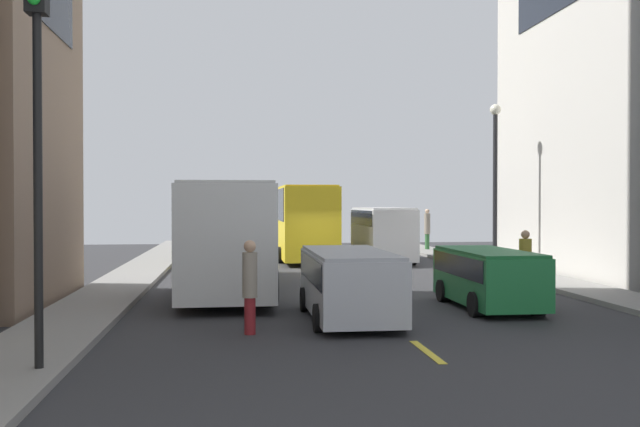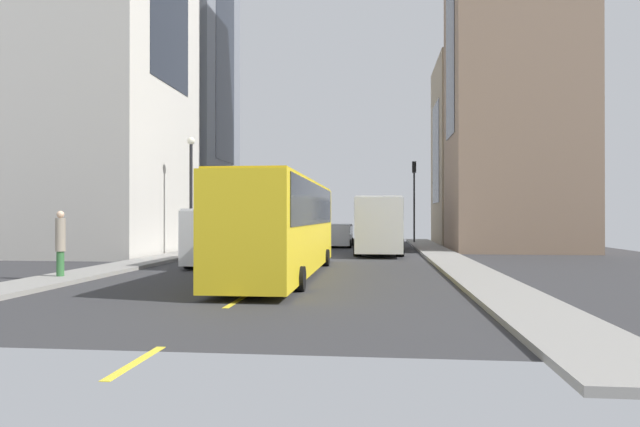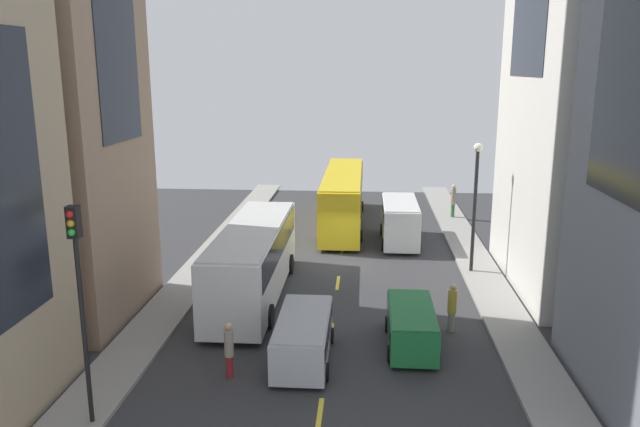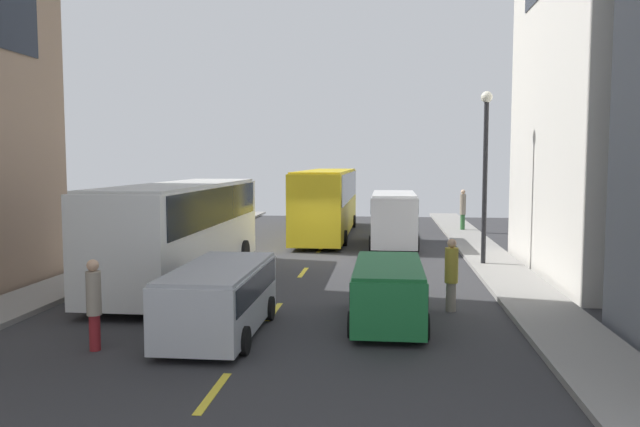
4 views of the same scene
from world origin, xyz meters
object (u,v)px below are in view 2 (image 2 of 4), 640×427
at_px(car_green_1, 282,235).
at_px(pedestrian_waiting_curb, 60,241).
at_px(delivery_van_white, 222,232).
at_px(pedestrian_crossing_mid, 254,233).
at_px(car_silver_0, 339,233).
at_px(traffic_light_near_corner, 414,187).
at_px(pedestrian_walking_far, 371,231).
at_px(city_bus_white, 379,220).
at_px(streetcar_yellow, 284,220).

height_order(car_green_1, pedestrian_waiting_curb, pedestrian_waiting_curb).
bearing_deg(car_green_1, delivery_van_white, 88.86).
xyz_separation_m(car_green_1, pedestrian_crossing_mid, (1.71, 1.52, 0.15)).
bearing_deg(car_silver_0, traffic_light_near_corner, -140.95).
bearing_deg(pedestrian_walking_far, traffic_light_near_corner, -108.16).
xyz_separation_m(car_green_1, pedestrian_waiting_curb, (4.30, 20.78, 0.48)).
bearing_deg(city_bus_white, pedestrian_crossing_mid, -20.73).
bearing_deg(delivery_van_white, pedestrian_waiting_curb, 57.88).
bearing_deg(city_bus_white, pedestrian_walking_far, -85.99).
height_order(pedestrian_crossing_mid, traffic_light_near_corner, traffic_light_near_corner).
relative_size(city_bus_white, car_green_1, 2.60).
xyz_separation_m(delivery_van_white, pedestrian_crossing_mid, (1.43, -12.87, -0.45)).
height_order(streetcar_yellow, traffic_light_near_corner, traffic_light_near_corner).
relative_size(car_green_1, traffic_light_near_corner, 0.66).
bearing_deg(streetcar_yellow, car_silver_0, -91.93).
bearing_deg(pedestrian_walking_far, pedestrian_waiting_curb, 94.35).
distance_m(pedestrian_crossing_mid, traffic_light_near_corner, 14.27).
xyz_separation_m(car_silver_0, car_green_1, (3.97, 1.41, -0.06)).
bearing_deg(car_green_1, pedestrian_crossing_mid, 41.57).
height_order(city_bus_white, pedestrian_walking_far, city_bus_white).
relative_size(pedestrian_crossing_mid, pedestrian_walking_far, 1.00).
xyz_separation_m(car_silver_0, pedestrian_crossing_mid, (5.68, 2.93, 0.09)).
bearing_deg(traffic_light_near_corner, pedestrian_crossing_mid, 33.62).
relative_size(pedestrian_crossing_mid, traffic_light_near_corner, 0.31).
xyz_separation_m(pedestrian_waiting_curb, pedestrian_walking_far, (-10.66, -23.68, -0.30)).
bearing_deg(streetcar_yellow, city_bus_white, -104.65).
relative_size(delivery_van_white, car_silver_0, 1.22).
xyz_separation_m(delivery_van_white, pedestrian_walking_far, (-6.64, -17.28, -0.43)).
xyz_separation_m(pedestrian_waiting_curb, pedestrian_crossing_mid, (-2.59, -19.26, -0.32)).
bearing_deg(delivery_van_white, car_green_1, -91.14).
distance_m(delivery_van_white, pedestrian_crossing_mid, 12.95).
bearing_deg(pedestrian_crossing_mid, delivery_van_white, -95.77).
distance_m(city_bus_white, car_green_1, 8.46).
distance_m(delivery_van_white, car_green_1, 14.40).
relative_size(pedestrian_walking_far, traffic_light_near_corner, 0.31).
relative_size(city_bus_white, delivery_van_white, 1.94).
bearing_deg(traffic_light_near_corner, delivery_van_white, 63.83).
distance_m(pedestrian_crossing_mid, pedestrian_walking_far, 9.20).
distance_m(city_bus_white, pedestrian_waiting_curb, 19.54).
bearing_deg(traffic_light_near_corner, city_bus_white, 75.11).
bearing_deg(streetcar_yellow, pedestrian_walking_far, -98.12).
xyz_separation_m(car_silver_0, pedestrian_waiting_curb, (8.27, 22.19, 0.41)).
relative_size(delivery_van_white, car_green_1, 1.34).
bearing_deg(delivery_van_white, traffic_light_near_corner, -116.17).
height_order(city_bus_white, delivery_van_white, city_bus_white).
bearing_deg(car_silver_0, streetcar_yellow, 88.07).
relative_size(streetcar_yellow, car_green_1, 3.14).
xyz_separation_m(streetcar_yellow, pedestrian_crossing_mid, (5.01, -17.01, -1.06)).
relative_size(car_silver_0, traffic_light_near_corner, 0.72).
bearing_deg(delivery_van_white, city_bus_white, -126.76).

